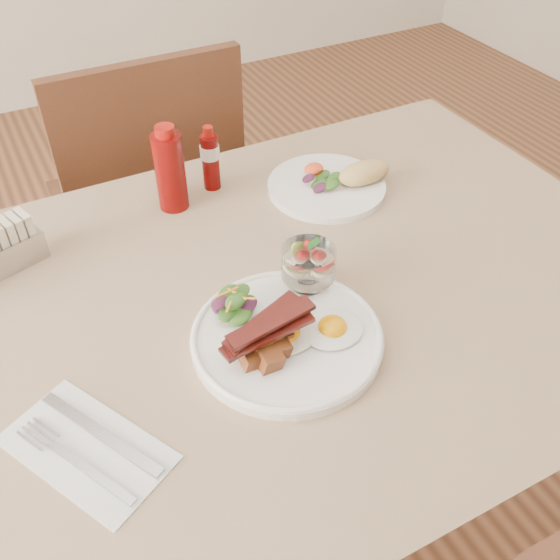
{
  "coord_description": "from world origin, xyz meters",
  "views": [
    {
      "loc": [
        -0.31,
        -0.65,
        1.43
      ],
      "look_at": [
        0.0,
        -0.04,
        0.82
      ],
      "focal_mm": 40.0,
      "sensor_mm": 36.0,
      "label": 1
    }
  ],
  "objects_px": {
    "fruit_cup": "(308,263)",
    "main_plate": "(287,338)",
    "hot_sauce_bottle": "(210,159)",
    "second_plate": "(335,182)",
    "chair_far": "(150,202)",
    "ketchup_bottle": "(170,170)",
    "table": "(267,334)",
    "sugar_caddy": "(12,244)"
  },
  "relations": [
    {
      "from": "chair_far",
      "to": "sugar_caddy",
      "type": "relative_size",
      "value": 8.9
    },
    {
      "from": "fruit_cup",
      "to": "second_plate",
      "type": "relative_size",
      "value": 0.36
    },
    {
      "from": "sugar_caddy",
      "to": "fruit_cup",
      "type": "bearing_deg",
      "value": -54.3
    },
    {
      "from": "fruit_cup",
      "to": "hot_sauce_bottle",
      "type": "height_order",
      "value": "hot_sauce_bottle"
    },
    {
      "from": "table",
      "to": "second_plate",
      "type": "bearing_deg",
      "value": 39.6
    },
    {
      "from": "main_plate",
      "to": "second_plate",
      "type": "relative_size",
      "value": 1.17
    },
    {
      "from": "chair_far",
      "to": "fruit_cup",
      "type": "height_order",
      "value": "chair_far"
    },
    {
      "from": "chair_far",
      "to": "main_plate",
      "type": "bearing_deg",
      "value": -91.37
    },
    {
      "from": "fruit_cup",
      "to": "main_plate",
      "type": "bearing_deg",
      "value": -135.15
    },
    {
      "from": "chair_far",
      "to": "second_plate",
      "type": "height_order",
      "value": "chair_far"
    },
    {
      "from": "chair_far",
      "to": "ketchup_bottle",
      "type": "xyz_separation_m",
      "value": [
        -0.04,
        -0.36,
        0.3
      ]
    },
    {
      "from": "table",
      "to": "ketchup_bottle",
      "type": "height_order",
      "value": "ketchup_bottle"
    },
    {
      "from": "second_plate",
      "to": "ketchup_bottle",
      "type": "relative_size",
      "value": 1.46
    },
    {
      "from": "table",
      "to": "second_plate",
      "type": "distance_m",
      "value": 0.35
    },
    {
      "from": "sugar_caddy",
      "to": "hot_sauce_bottle",
      "type": "bearing_deg",
      "value": -8.61
    },
    {
      "from": "table",
      "to": "main_plate",
      "type": "xyz_separation_m",
      "value": [
        -0.02,
        -0.1,
        0.1
      ]
    },
    {
      "from": "second_plate",
      "to": "ketchup_bottle",
      "type": "height_order",
      "value": "ketchup_bottle"
    },
    {
      "from": "main_plate",
      "to": "sugar_caddy",
      "type": "height_order",
      "value": "sugar_caddy"
    },
    {
      "from": "table",
      "to": "sugar_caddy",
      "type": "bearing_deg",
      "value": 141.19
    },
    {
      "from": "ketchup_bottle",
      "to": "second_plate",
      "type": "bearing_deg",
      "value": -17.15
    },
    {
      "from": "chair_far",
      "to": "ketchup_bottle",
      "type": "bearing_deg",
      "value": -96.63
    },
    {
      "from": "table",
      "to": "second_plate",
      "type": "height_order",
      "value": "second_plate"
    },
    {
      "from": "main_plate",
      "to": "sugar_caddy",
      "type": "relative_size",
      "value": 2.68
    },
    {
      "from": "fruit_cup",
      "to": "ketchup_bottle",
      "type": "bearing_deg",
      "value": 107.26
    },
    {
      "from": "hot_sauce_bottle",
      "to": "chair_far",
      "type": "bearing_deg",
      "value": 97.8
    },
    {
      "from": "table",
      "to": "chair_far",
      "type": "height_order",
      "value": "chair_far"
    },
    {
      "from": "fruit_cup",
      "to": "sugar_caddy",
      "type": "xyz_separation_m",
      "value": [
        -0.39,
        0.29,
        -0.03
      ]
    },
    {
      "from": "table",
      "to": "ketchup_bottle",
      "type": "bearing_deg",
      "value": 97.95
    },
    {
      "from": "hot_sauce_bottle",
      "to": "fruit_cup",
      "type": "bearing_deg",
      "value": -87.84
    },
    {
      "from": "hot_sauce_bottle",
      "to": "sugar_caddy",
      "type": "height_order",
      "value": "hot_sauce_bottle"
    },
    {
      "from": "table",
      "to": "ketchup_bottle",
      "type": "xyz_separation_m",
      "value": [
        -0.04,
        0.3,
        0.17
      ]
    },
    {
      "from": "second_plate",
      "to": "sugar_caddy",
      "type": "relative_size",
      "value": 2.29
    },
    {
      "from": "main_plate",
      "to": "second_plate",
      "type": "distance_m",
      "value": 0.41
    },
    {
      "from": "chair_far",
      "to": "second_plate",
      "type": "bearing_deg",
      "value": -60.75
    },
    {
      "from": "main_plate",
      "to": "sugar_caddy",
      "type": "xyz_separation_m",
      "value": [
        -0.31,
        0.37,
        0.03
      ]
    },
    {
      "from": "main_plate",
      "to": "ketchup_bottle",
      "type": "xyz_separation_m",
      "value": [
        -0.02,
        0.4,
        0.07
      ]
    },
    {
      "from": "chair_far",
      "to": "ketchup_bottle",
      "type": "relative_size",
      "value": 5.69
    },
    {
      "from": "table",
      "to": "chair_far",
      "type": "bearing_deg",
      "value": 90.0
    },
    {
      "from": "second_plate",
      "to": "fruit_cup",
      "type": "bearing_deg",
      "value": -129.64
    },
    {
      "from": "ketchup_bottle",
      "to": "hot_sauce_bottle",
      "type": "bearing_deg",
      "value": 16.59
    },
    {
      "from": "fruit_cup",
      "to": "hot_sauce_bottle",
      "type": "bearing_deg",
      "value": 92.16
    },
    {
      "from": "main_plate",
      "to": "fruit_cup",
      "type": "height_order",
      "value": "fruit_cup"
    }
  ]
}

